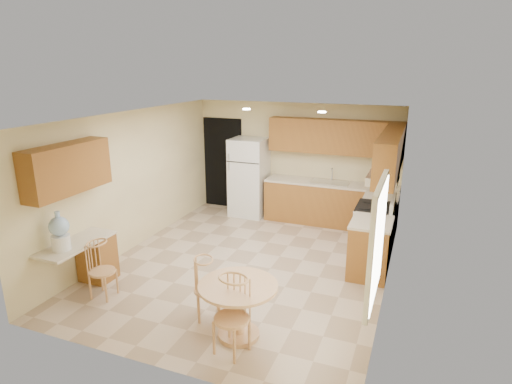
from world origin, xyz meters
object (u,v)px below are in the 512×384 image
at_px(chair_desk, 98,267).
at_px(stove, 374,230).
at_px(refrigerator, 249,177).
at_px(chair_table_b, 228,313).
at_px(water_crock, 60,233).
at_px(dining_table, 238,303).
at_px(chair_table_a, 205,285).

bearing_deg(chair_desk, stove, 126.55).
xyz_separation_m(refrigerator, chair_table_b, (1.67, -4.69, -0.29)).
bearing_deg(chair_table_b, water_crock, 5.73).
bearing_deg(dining_table, chair_table_b, -82.86).
height_order(dining_table, chair_desk, chair_desk).
bearing_deg(stove, chair_table_b, -109.22).
bearing_deg(refrigerator, stove, -22.99).
distance_m(refrigerator, chair_desk, 4.26).
bearing_deg(stove, chair_table_a, -121.95).
xyz_separation_m(refrigerator, water_crock, (-1.05, -4.36, 0.16)).
bearing_deg(water_crock, chair_table_b, -6.82).
bearing_deg(chair_table_b, chair_desk, 0.46).
bearing_deg(dining_table, refrigerator, 110.63).
distance_m(stove, dining_table, 3.32).
distance_m(refrigerator, chair_table_a, 4.27).
xyz_separation_m(stove, chair_table_b, (-1.21, -3.47, 0.10)).
xyz_separation_m(refrigerator, stove, (2.88, -1.22, -0.40)).
distance_m(stove, chair_desk, 4.58).
bearing_deg(refrigerator, chair_table_a, -75.51).
distance_m(refrigerator, stove, 3.15).
bearing_deg(chair_table_a, chair_table_b, 14.50).
relative_size(stove, chair_table_b, 1.16).
bearing_deg(stove, dining_table, -112.31).
xyz_separation_m(chair_table_a, water_crock, (-2.12, -0.24, 0.51)).
relative_size(refrigerator, chair_table_a, 2.05).
bearing_deg(refrigerator, dining_table, -69.37).
relative_size(stove, chair_table_a, 1.29).
distance_m(stove, chair_table_a, 3.42).
distance_m(refrigerator, chair_table_b, 4.99).
relative_size(chair_table_a, water_crock, 1.50).
bearing_deg(stove, water_crock, -141.30).
distance_m(chair_table_b, water_crock, 2.77).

